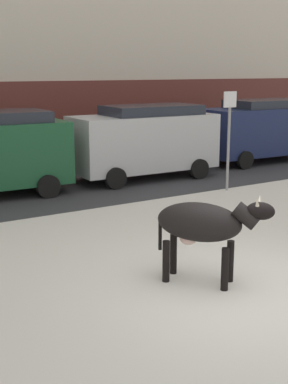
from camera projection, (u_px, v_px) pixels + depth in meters
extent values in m
plane|color=silver|center=(243.00, 290.00, 8.45)|extent=(120.00, 120.00, 0.00)
cube|color=#333338|center=(43.00, 189.00, 15.56)|extent=(60.00, 5.60, 0.01)
ellipsoid|color=black|center=(199.00, 222.00, 8.57)|extent=(1.32, 1.48, 0.64)
cylinder|color=black|center=(230.00, 261.00, 8.72)|extent=(0.12, 0.12, 0.70)
cylinder|color=black|center=(225.00, 269.00, 8.37)|extent=(0.12, 0.12, 0.70)
cylinder|color=black|center=(173.00, 254.00, 9.07)|extent=(0.12, 0.12, 0.70)
cylinder|color=black|center=(166.00, 261.00, 8.71)|extent=(0.12, 0.12, 0.70)
cylinder|color=black|center=(246.00, 216.00, 8.26)|extent=(0.49, 0.54, 0.44)
ellipsoid|color=black|center=(261.00, 211.00, 8.16)|extent=(0.46, 0.50, 0.28)
cone|color=beige|center=(260.00, 199.00, 8.24)|extent=(0.13, 0.12, 0.15)
cone|color=beige|center=(257.00, 202.00, 8.04)|extent=(0.13, 0.12, 0.15)
cylinder|color=black|center=(160.00, 232.00, 8.86)|extent=(0.06, 0.06, 0.60)
ellipsoid|color=beige|center=(188.00, 239.00, 8.70)|extent=(0.36, 0.37, 0.20)
cylinder|color=black|center=(26.00, 175.00, 16.03)|extent=(0.65, 0.24, 0.64)
cylinder|color=black|center=(48.00, 186.00, 14.43)|extent=(0.65, 0.24, 0.64)
cube|color=#B7BABF|center=(144.00, 142.00, 16.83)|extent=(4.66, 2.05, 1.70)
cube|color=#1E232D|center=(152.00, 110.00, 16.75)|extent=(3.05, 1.77, 0.30)
cylinder|color=black|center=(167.00, 160.00, 18.56)|extent=(0.65, 0.24, 0.64)
cylinder|color=black|center=(199.00, 169.00, 16.95)|extent=(0.65, 0.24, 0.64)
cylinder|color=black|center=(89.00, 168.00, 17.10)|extent=(0.65, 0.24, 0.64)
cylinder|color=black|center=(116.00, 178.00, 15.49)|extent=(0.65, 0.24, 0.64)
cube|color=#19234C|center=(260.00, 131.00, 19.92)|extent=(4.66, 2.05, 1.70)
cube|color=#1E232D|center=(267.00, 104.00, 19.84)|extent=(3.05, 1.77, 0.30)
cylinder|color=black|center=(271.00, 147.00, 21.65)|extent=(0.65, 0.24, 0.64)
cylinder|color=black|center=(212.00, 153.00, 20.19)|extent=(0.65, 0.24, 0.64)
cylinder|color=black|center=(245.00, 160.00, 18.59)|extent=(0.65, 0.24, 0.64)
cylinder|color=#282833|center=(218.00, 142.00, 22.32)|extent=(0.24, 0.24, 0.88)
cube|color=brown|center=(219.00, 124.00, 22.15)|extent=(0.36, 0.22, 0.64)
sphere|color=#9E7051|center=(219.00, 113.00, 22.06)|extent=(0.20, 0.20, 0.20)
cylinder|color=#282833|center=(148.00, 148.00, 20.51)|extent=(0.24, 0.24, 0.88)
cube|color=maroon|center=(148.00, 129.00, 20.34)|extent=(0.36, 0.22, 0.64)
sphere|color=beige|center=(148.00, 117.00, 20.24)|extent=(0.20, 0.20, 0.20)
cylinder|color=#282833|center=(91.00, 153.00, 19.25)|extent=(0.24, 0.24, 0.88)
cube|color=brown|center=(90.00, 133.00, 19.08)|extent=(0.36, 0.22, 0.64)
sphere|color=tan|center=(90.00, 121.00, 18.99)|extent=(0.20, 0.20, 0.20)
cylinder|color=gray|center=(228.00, 149.00, 15.13)|extent=(0.08, 0.08, 2.40)
cube|color=silver|center=(230.00, 99.00, 14.81)|extent=(0.44, 0.04, 0.44)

